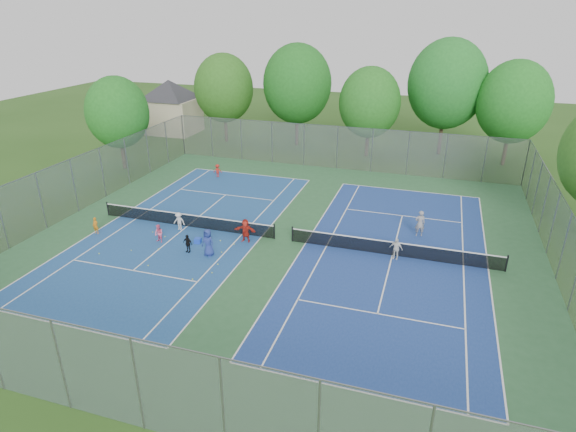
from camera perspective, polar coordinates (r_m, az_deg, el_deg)
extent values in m
plane|color=#274C17|center=(31.30, -0.56, -2.88)|extent=(120.00, 120.00, 0.00)
cube|color=#2A5A33|center=(31.30, -0.56, -2.87)|extent=(32.00, 32.00, 0.01)
cube|color=navy|center=(33.94, -11.86, -1.20)|extent=(10.97, 23.77, 0.01)
cube|color=navy|center=(30.08, 12.26, -4.58)|extent=(10.97, 23.77, 0.01)
cube|color=black|center=(33.76, -11.92, -0.52)|extent=(12.87, 0.10, 0.91)
cube|color=black|center=(29.88, 12.33, -3.84)|extent=(12.87, 0.10, 0.91)
cube|color=gray|center=(45.13, 5.85, 8.06)|extent=(32.00, 0.10, 4.00)
cube|color=gray|center=(18.22, -17.40, -18.56)|extent=(32.00, 0.10, 4.00)
cube|color=gray|center=(38.29, -24.00, 3.29)|extent=(0.10, 32.00, 4.00)
cube|color=gray|center=(30.04, 29.88, -3.19)|extent=(0.10, 32.00, 4.00)
cube|color=#B7A88C|center=(60.45, -13.64, 11.46)|extent=(6.00, 5.00, 4.00)
pyramid|color=#2D2D33|center=(59.77, -14.03, 15.40)|extent=(11.03, 11.03, 2.20)
cylinder|color=#443326|center=(55.07, -7.38, 10.53)|extent=(0.36, 0.36, 3.50)
ellipsoid|color=#2A5C1A|center=(54.31, -7.61, 14.79)|extent=(6.40, 6.40, 7.36)
cylinder|color=#443326|center=(53.16, 1.06, 10.44)|extent=(0.36, 0.36, 3.85)
ellipsoid|color=#1B5D1B|center=(52.32, 1.10, 15.38)|extent=(7.20, 7.20, 8.28)
cylinder|color=#443326|center=(49.67, 9.36, 8.79)|extent=(0.36, 0.36, 3.15)
ellipsoid|color=#22641D|center=(48.86, 9.66, 13.13)|extent=(6.00, 6.00, 6.90)
cylinder|color=#443326|center=(51.99, 17.65, 9.25)|extent=(0.36, 0.36, 4.20)
ellipsoid|color=#1E6822|center=(51.10, 18.35, 14.63)|extent=(7.60, 7.60, 8.74)
cylinder|color=#443326|center=(50.51, 24.38, 7.46)|extent=(0.36, 0.36, 3.50)
ellipsoid|color=#1E6A1E|center=(49.66, 25.20, 12.13)|extent=(6.60, 6.60, 7.59)
cylinder|color=#443326|center=(47.62, -18.98, 7.19)|extent=(0.36, 0.36, 3.15)
ellipsoid|color=#1D631C|center=(46.80, -19.58, 11.50)|extent=(5.60, 5.60, 6.44)
cube|color=blue|center=(31.39, -10.64, -2.89)|extent=(0.45, 0.45, 0.34)
cube|color=#258834|center=(32.74, -5.10, -1.16)|extent=(0.37, 0.37, 0.60)
imported|color=#C66C12|center=(34.42, -21.84, -1.07)|extent=(0.44, 0.31, 1.16)
imported|color=#F65F88|center=(31.86, -15.05, -2.04)|extent=(0.70, 0.61, 1.22)
imported|color=silver|center=(33.33, -12.79, -0.60)|extent=(0.82, 0.48, 1.25)
imported|color=black|center=(30.19, -11.81, -3.20)|extent=(0.74, 0.42, 1.19)
imported|color=navy|center=(29.46, -9.46, -3.11)|extent=(0.96, 0.74, 1.74)
imported|color=red|center=(30.92, -5.06, -1.72)|extent=(1.46, 0.49, 1.56)
imported|color=#AA2018|center=(43.37, -8.34, 5.34)|extent=(0.83, 0.59, 1.17)
imported|color=gray|center=(32.65, 15.37, -0.86)|extent=(0.74, 0.57, 1.80)
imported|color=silver|center=(29.48, 12.68, -3.79)|extent=(0.83, 0.45, 1.34)
sphere|color=#C3E334|center=(32.70, -14.38, -2.40)|extent=(0.07, 0.07, 0.07)
sphere|color=#D3E435|center=(29.39, -16.24, -5.69)|extent=(0.07, 0.07, 0.07)
sphere|color=#AFC42D|center=(31.17, -15.07, -3.80)|extent=(0.07, 0.07, 0.07)
sphere|color=#B4CD2F|center=(29.99, -7.88, -4.30)|extent=(0.07, 0.07, 0.07)
sphere|color=yellow|center=(31.43, -8.02, -2.94)|extent=(0.07, 0.07, 0.07)
sphere|color=#D3EE37|center=(28.66, -8.31, -5.71)|extent=(0.07, 0.07, 0.07)
sphere|color=#BDD431|center=(30.86, -6.42, -3.38)|extent=(0.07, 0.07, 0.07)
sphere|color=#CADB33|center=(27.84, -9.00, -6.69)|extent=(0.07, 0.07, 0.07)
sphere|color=#C2ED37|center=(31.74, -21.48, -4.19)|extent=(0.07, 0.07, 0.07)
sphere|color=yellow|center=(27.41, -11.23, -7.39)|extent=(0.07, 0.07, 0.07)
sphere|color=#B2C62E|center=(33.56, -15.73, -1.86)|extent=(0.07, 0.07, 0.07)
sphere|color=gold|center=(31.47, -18.08, -3.91)|extent=(0.07, 0.07, 0.07)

